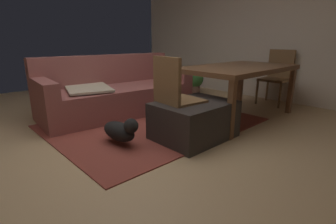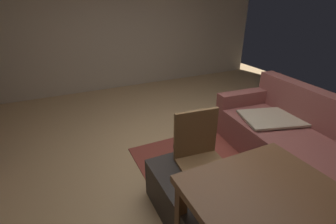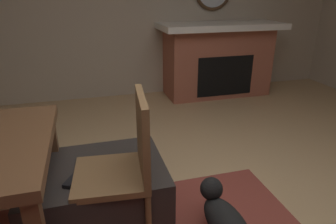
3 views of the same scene
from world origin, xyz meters
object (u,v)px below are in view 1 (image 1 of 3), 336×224
at_px(ottoman_coffee_table, 194,120).
at_px(dining_chair_east, 277,74).
at_px(dining_table, 239,71).
at_px(tv_remote, 194,98).
at_px(potted_plant, 195,80).
at_px(small_dog, 121,131).
at_px(dining_chair_west, 174,94).
at_px(couch, 115,93).

relative_size(ottoman_coffee_table, dining_chair_east, 0.95).
bearing_deg(dining_table, tv_remote, -179.42).
relative_size(potted_plant, small_dog, 1.02).
xyz_separation_m(dining_table, small_dog, (-1.80, 0.25, -0.50)).
xyz_separation_m(ottoman_coffee_table, dining_chair_east, (2.31, 0.13, 0.31)).
bearing_deg(dining_chair_west, ottoman_coffee_table, -37.03).
relative_size(couch, tv_remote, 14.32).
relative_size(tv_remote, dining_chair_west, 0.17).
bearing_deg(dining_table, ottoman_coffee_table, -173.05).
bearing_deg(couch, dining_chair_east, -30.09).
bearing_deg(dining_table, couch, 129.70).
height_order(dining_chair_east, potted_plant, dining_chair_east).
relative_size(couch, dining_chair_west, 2.46).
xyz_separation_m(dining_table, dining_chair_east, (1.25, 0.00, -0.14)).
relative_size(dining_table, small_dog, 3.25).
distance_m(couch, dining_table, 1.85).
xyz_separation_m(ottoman_coffee_table, small_dog, (-0.74, 0.38, -0.04)).
bearing_deg(dining_table, dining_chair_west, 179.59).
distance_m(dining_chair_east, potted_plant, 1.55).
xyz_separation_m(couch, small_dog, (-0.64, -1.14, -0.14)).
distance_m(ottoman_coffee_table, dining_table, 1.16).
relative_size(ottoman_coffee_table, potted_plant, 1.64).
bearing_deg(ottoman_coffee_table, potted_plant, 41.39).
xyz_separation_m(couch, dining_table, (1.16, -1.40, 0.36)).
relative_size(dining_table, dining_chair_west, 1.84).
height_order(tv_remote, small_dog, tv_remote).
xyz_separation_m(couch, dining_chair_west, (-0.09, -1.39, 0.22)).
bearing_deg(dining_chair_west, couch, 86.44).
distance_m(dining_chair_west, small_dog, 0.70).
xyz_separation_m(dining_chair_east, small_dog, (-3.05, 0.25, -0.36)).
relative_size(dining_table, dining_chair_east, 1.84).
height_order(couch, dining_table, couch).
relative_size(tv_remote, dining_chair_east, 0.17).
xyz_separation_m(potted_plant, small_dog, (-2.52, -1.18, -0.13)).
relative_size(couch, ottoman_coffee_table, 2.60).
bearing_deg(dining_chair_east, couch, 149.91).
xyz_separation_m(dining_chair_west, dining_chair_east, (2.49, -0.01, 0.00)).
bearing_deg(potted_plant, small_dog, -154.82).
bearing_deg(dining_chair_east, dining_table, -179.88).
bearing_deg(couch, dining_chair_west, -93.56).
xyz_separation_m(dining_chair_west, potted_plant, (1.96, 1.43, -0.22)).
xyz_separation_m(ottoman_coffee_table, dining_chair_west, (-0.18, 0.14, 0.31)).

